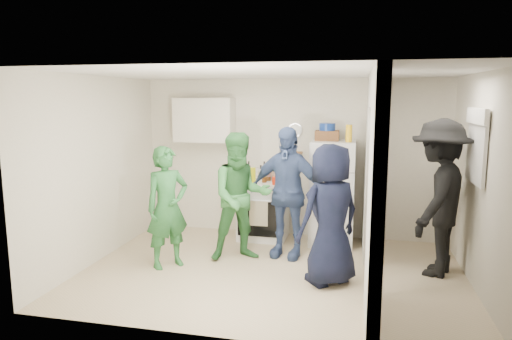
{
  "coord_description": "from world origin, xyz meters",
  "views": [
    {
      "loc": [
        1.01,
        -5.47,
        2.21
      ],
      "look_at": [
        -0.3,
        0.4,
        1.25
      ],
      "focal_mm": 32.0,
      "sensor_mm": 36.0,
      "label": 1
    }
  ],
  "objects": [
    {
      "name": "partition_pier_front",
      "position": [
        1.2,
        -1.1,
        1.25
      ],
      "size": [
        0.12,
        1.2,
        2.5
      ],
      "primitive_type": "cube",
      "color": "silver",
      "rests_on": "floor"
    },
    {
      "name": "bottle_h",
      "position": [
        -0.7,
        1.25,
        1.05
      ],
      "size": [
        0.08,
        0.08,
        0.27
      ],
      "primitive_type": "cylinder",
      "color": "silver",
      "rests_on": "stove"
    },
    {
      "name": "wall_clock",
      "position": [
        0.05,
        1.68,
        1.7
      ],
      "size": [
        0.22,
        0.02,
        0.22
      ],
      "primitive_type": "cylinder",
      "rotation": [
        1.57,
        0.0,
        0.0
      ],
      "color": "white",
      "rests_on": "wall_back"
    },
    {
      "name": "stove",
      "position": [
        -0.4,
        1.37,
        0.46
      ],
      "size": [
        0.76,
        0.64,
        0.91
      ],
      "primitive_type": "cube",
      "color": "white",
      "rests_on": "floor"
    },
    {
      "name": "person_denim",
      "position": [
        0.08,
        0.64,
        0.91
      ],
      "size": [
        1.14,
        0.65,
        1.82
      ],
      "primitive_type": "imported",
      "rotation": [
        0.0,
        0.0,
        -0.2
      ],
      "color": "#394D7C",
      "rests_on": "floor"
    },
    {
      "name": "bottle_i",
      "position": [
        -0.34,
        1.47,
        1.04
      ],
      "size": [
        0.08,
        0.08,
        0.26
      ],
      "primitive_type": "cylinder",
      "color": "#623510",
      "rests_on": "stove"
    },
    {
      "name": "bottle_d",
      "position": [
        -0.37,
        1.31,
        1.07
      ],
      "size": [
        0.07,
        0.07,
        0.33
      ],
      "primitive_type": "cylinder",
      "color": "#643311",
      "rests_on": "stove"
    },
    {
      "name": "wall_left",
      "position": [
        -2.4,
        0.0,
        1.25
      ],
      "size": [
        0.0,
        3.4,
        3.4
      ],
      "primitive_type": "plane",
      "rotation": [
        1.57,
        0.0,
        1.57
      ],
      "color": "silver",
      "rests_on": "floor"
    },
    {
      "name": "nook_window",
      "position": [
        2.38,
        0.2,
        1.65
      ],
      "size": [
        0.03,
        0.7,
        0.8
      ],
      "primitive_type": "cube",
      "color": "black",
      "rests_on": "wall_right"
    },
    {
      "name": "bottle_b",
      "position": [
        -0.59,
        1.29,
        1.04
      ],
      "size": [
        0.06,
        0.06,
        0.25
      ],
      "primitive_type": "cylinder",
      "color": "#184A2F",
      "rests_on": "stove"
    },
    {
      "name": "yellow_cup_stack_top",
      "position": [
        0.89,
        1.24,
        1.7
      ],
      "size": [
        0.09,
        0.09,
        0.25
      ],
      "primitive_type": "cylinder",
      "color": "yellow",
      "rests_on": "fridge"
    },
    {
      "name": "blue_bowl",
      "position": [
        0.57,
        1.39,
        1.78
      ],
      "size": [
        0.24,
        0.24,
        0.11
      ],
      "primitive_type": "cylinder",
      "color": "navy",
      "rests_on": "wicker_basket"
    },
    {
      "name": "bottle_c",
      "position": [
        -0.47,
        1.51,
        1.03
      ],
      "size": [
        0.07,
        0.07,
        0.24
      ],
      "primitive_type": "cylinder",
      "color": "white",
      "rests_on": "stove"
    },
    {
      "name": "spice_shelf",
      "position": [
        0.0,
        1.65,
        1.35
      ],
      "size": [
        0.35,
        0.08,
        0.03
      ],
      "primitive_type": "cube",
      "color": "olive",
      "rests_on": "wall_back"
    },
    {
      "name": "ceiling",
      "position": [
        0.0,
        0.0,
        2.5
      ],
      "size": [
        4.8,
        4.8,
        0.0
      ],
      "primitive_type": "plane",
      "rotation": [
        3.14,
        0.0,
        0.0
      ],
      "color": "white",
      "rests_on": "wall_back"
    },
    {
      "name": "partition_header",
      "position": [
        1.2,
        0.0,
        2.3
      ],
      "size": [
        0.12,
        1.0,
        0.4
      ],
      "primitive_type": "cube",
      "color": "silver",
      "rests_on": "partition_pier_back"
    },
    {
      "name": "bottle_g",
      "position": [
        -0.12,
        1.49,
        1.07
      ],
      "size": [
        0.06,
        0.06,
        0.31
      ],
      "primitive_type": "cylinder",
      "color": "#A99737",
      "rests_on": "stove"
    },
    {
      "name": "wall_right",
      "position": [
        2.4,
        0.0,
        1.25
      ],
      "size": [
        0.0,
        3.4,
        3.4
      ],
      "primitive_type": "plane",
      "rotation": [
        1.57,
        0.0,
        -1.57
      ],
      "color": "silver",
      "rests_on": "floor"
    },
    {
      "name": "wall_back",
      "position": [
        0.0,
        1.7,
        1.25
      ],
      "size": [
        4.8,
        0.0,
        4.8
      ],
      "primitive_type": "plane",
      "rotation": [
        1.57,
        0.0,
        0.0
      ],
      "color": "silver",
      "rests_on": "floor"
    },
    {
      "name": "wicker_basket",
      "position": [
        0.57,
        1.39,
        1.65
      ],
      "size": [
        0.35,
        0.25,
        0.15
      ],
      "primitive_type": "cube",
      "color": "brown",
      "rests_on": "fridge"
    },
    {
      "name": "partition_pier_back",
      "position": [
        1.2,
        1.1,
        1.25
      ],
      "size": [
        0.12,
        1.2,
        2.5
      ],
      "primitive_type": "cube",
      "color": "silver",
      "rests_on": "floor"
    },
    {
      "name": "floor",
      "position": [
        0.0,
        0.0,
        0.0
      ],
      "size": [
        4.8,
        4.8,
        0.0
      ],
      "primitive_type": "plane",
      "color": "#C4B28A",
      "rests_on": "ground"
    },
    {
      "name": "person_green_center",
      "position": [
        -0.51,
        0.39,
        0.87
      ],
      "size": [
        1.05,
        0.96,
        1.75
      ],
      "primitive_type": "imported",
      "rotation": [
        0.0,
        0.0,
        0.44
      ],
      "color": "#3D8A44",
      "rests_on": "floor"
    },
    {
      "name": "fridge",
      "position": [
        0.67,
        1.34,
        0.79
      ],
      "size": [
        0.65,
        0.63,
        1.57
      ],
      "primitive_type": "cube",
      "color": "silver",
      "rests_on": "floor"
    },
    {
      "name": "bottle_f",
      "position": [
        -0.23,
        1.4,
        1.06
      ],
      "size": [
        0.06,
        0.06,
        0.3
      ],
      "primitive_type": "cylinder",
      "color": "#12311E",
      "rests_on": "stove"
    },
    {
      "name": "upper_cabinet",
      "position": [
        -1.4,
        1.52,
        1.85
      ],
      "size": [
        0.95,
        0.34,
        0.7
      ],
      "primitive_type": "cube",
      "color": "silver",
      "rests_on": "wall_back"
    },
    {
      "name": "person_nook",
      "position": [
        2.02,
        0.41,
        0.98
      ],
      "size": [
        1.18,
        1.45,
        1.96
      ],
      "primitive_type": "imported",
      "rotation": [
        0.0,
        0.0,
        -1.99
      ],
      "color": "black",
      "rests_on": "floor"
    },
    {
      "name": "bottle_j",
      "position": [
        -0.09,
        1.27,
        1.04
      ],
      "size": [
        0.07,
        0.07,
        0.25
      ],
      "primitive_type": "cylinder",
      "color": "#275F20",
      "rests_on": "stove"
    },
    {
      "name": "person_green_left",
      "position": [
        -1.37,
        -0.09,
        0.8
      ],
      "size": [
        0.67,
        0.69,
        1.6
      ],
      "primitive_type": "imported",
      "rotation": [
        0.0,
        0.0,
        0.83
      ],
      "color": "#2F763A",
      "rests_on": "floor"
    },
    {
      "name": "red_cup",
      "position": [
        -0.18,
        1.17,
        0.97
      ],
      "size": [
        0.09,
        0.09,
        0.12
      ],
      "primitive_type": "cylinder",
      "color": "red",
      "rests_on": "stove"
    },
    {
      "name": "yellow_cup_stack_stove",
      "position": [
        -0.52,
        1.15,
        1.04
      ],
      "size": [
        0.09,
        0.09,
        0.25
      ],
      "primitive_type": "cylinder",
      "color": "#EFF014",
      "rests_on": "stove"
    },
    {
      "name": "person_navy",
      "position": [
        0.73,
        -0.19,
        0.84
      ],
      "size": [
        0.97,
        0.94,
        1.69
      ],
      "primitive_type": "imported",
      "rotation": [
        0.0,
        0.0,
        -2.43
      ],
      "color": "black",
      "rests_on": "floor"
    },
    {
      "name": "bottle_e",
      "position": [
        -0.29,
        1.55,
        1.03
      ],
      "size": [
        0.06,
        0.06,
        0.24
      ],
      "primitive_type": "cylinder",
      "color": "silver",
      "rests_on": "stove"
    },
    {
      "name": "wall_front",
      "position": [
        0.0,
        -1.7,
        1.25
      ],
      "size": [
        4.8,
        0.0,
        4.8
      ],
      "primitive_type": "plane",
      "rotation": [
        -1.57,
        0.0,
        0.0
      ],
      "color": "silver",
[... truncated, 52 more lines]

